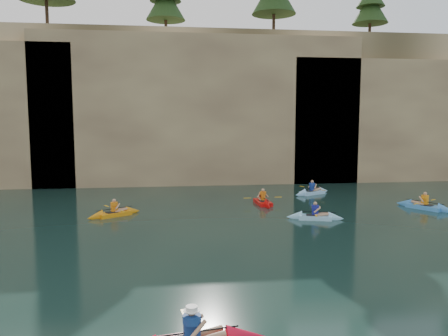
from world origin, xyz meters
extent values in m
plane|color=black|center=(0.00, 0.00, 0.00)|extent=(160.00, 160.00, 0.00)
cube|color=tan|center=(0.00, 30.00, 6.00)|extent=(70.00, 16.00, 12.00)
cube|color=tan|center=(2.00, 22.60, 5.70)|extent=(24.00, 2.40, 11.40)
cube|color=tan|center=(22.00, 22.60, 4.92)|extent=(26.00, 2.40, 9.84)
cube|color=black|center=(-4.00, 21.95, 1.60)|extent=(3.50, 1.00, 3.20)
cube|color=black|center=(10.00, 21.95, 2.25)|extent=(5.00, 1.00, 4.50)
cube|color=navy|center=(0.04, -1.63, 0.55)|extent=(0.36, 0.26, 0.49)
sphere|color=tan|center=(0.04, -1.63, 0.90)|extent=(0.20, 0.20, 0.20)
cylinder|color=black|center=(0.04, -1.63, 0.43)|extent=(2.03, 0.35, 0.04)
cube|color=#F2A914|center=(-0.11, -0.71, 0.43)|extent=(0.14, 0.43, 0.02)
cylinder|color=white|center=(0.04, -1.63, 0.94)|extent=(0.35, 0.35, 0.10)
cube|color=orange|center=(-3.18, 11.89, 0.12)|extent=(2.25, 1.81, 0.24)
cone|color=orange|center=(-2.30, 12.47, 0.12)|extent=(1.03, 0.99, 0.67)
cone|color=orange|center=(-4.06, 11.31, 0.12)|extent=(1.03, 0.99, 0.67)
cube|color=black|center=(-3.31, 11.81, 0.21)|extent=(0.69, 0.65, 0.04)
cube|color=orange|center=(-3.18, 11.89, 0.47)|extent=(0.36, 0.33, 0.45)
sphere|color=tan|center=(-3.18, 11.89, 0.79)|extent=(0.19, 0.19, 0.19)
cylinder|color=black|center=(-3.18, 11.89, 0.38)|extent=(1.67, 1.12, 0.04)
cube|color=#F2A914|center=(-3.67, 12.63, 0.38)|extent=(0.30, 0.39, 0.02)
cube|color=#F2A914|center=(-2.69, 11.15, 0.38)|extent=(0.30, 0.39, 0.02)
cube|color=#98D8FF|center=(6.67, 9.88, 0.12)|extent=(2.25, 1.25, 0.24)
cone|color=#98D8FF|center=(7.65, 9.60, 0.12)|extent=(0.91, 0.85, 0.66)
cone|color=#98D8FF|center=(5.70, 10.15, 0.12)|extent=(0.91, 0.85, 0.66)
cube|color=black|center=(6.53, 9.92, 0.21)|extent=(0.64, 0.55, 0.04)
cube|color=navy|center=(6.67, 9.88, 0.47)|extent=(0.34, 0.27, 0.44)
sphere|color=tan|center=(6.67, 9.88, 0.79)|extent=(0.19, 0.19, 0.19)
cylinder|color=black|center=(6.67, 9.88, 0.38)|extent=(1.90, 0.57, 0.04)
cube|color=#F2A914|center=(6.91, 10.73, 0.38)|extent=(0.19, 0.43, 0.02)
cube|color=#F2A914|center=(6.43, 9.03, 0.38)|extent=(0.19, 0.43, 0.02)
cube|color=red|center=(4.96, 13.97, 0.13)|extent=(0.84, 2.43, 0.25)
cone|color=red|center=(4.90, 15.10, 0.13)|extent=(0.73, 0.88, 0.69)
cone|color=red|center=(5.01, 12.84, 0.13)|extent=(0.73, 0.88, 0.69)
cube|color=black|center=(4.96, 13.82, 0.22)|extent=(0.46, 0.57, 0.04)
cube|color=orange|center=(4.96, 13.97, 0.49)|extent=(0.22, 0.32, 0.46)
sphere|color=tan|center=(4.96, 13.97, 0.82)|extent=(0.19, 0.19, 0.19)
cylinder|color=black|center=(4.96, 13.97, 0.39)|extent=(0.13, 2.04, 0.04)
cube|color=#F2A914|center=(4.03, 13.93, 0.39)|extent=(0.42, 0.10, 0.02)
cube|color=#F2A914|center=(5.88, 14.02, 0.39)|extent=(0.42, 0.10, 0.02)
cube|color=#95CCFA|center=(8.89, 16.92, 0.13)|extent=(2.40, 1.74, 0.25)
cone|color=#95CCFA|center=(9.86, 17.44, 0.13)|extent=(1.05, 1.00, 0.70)
cone|color=#95CCFA|center=(7.93, 16.41, 0.13)|extent=(1.05, 1.00, 0.70)
cube|color=black|center=(8.76, 16.85, 0.22)|extent=(0.69, 0.64, 0.04)
cube|color=navy|center=(8.89, 16.92, 0.49)|extent=(0.38, 0.33, 0.46)
sphere|color=tan|center=(8.89, 16.92, 0.83)|extent=(0.20, 0.20, 0.20)
cylinder|color=black|center=(8.89, 16.92, 0.39)|extent=(1.83, 1.00, 0.04)
cube|color=#F2A914|center=(8.45, 17.74, 0.39)|extent=(0.27, 0.41, 0.02)
cube|color=#F2A914|center=(9.33, 16.10, 0.39)|extent=(0.27, 0.41, 0.02)
cube|color=#418FDE|center=(13.46, 11.55, 0.13)|extent=(1.96, 2.56, 0.26)
cone|color=#418FDE|center=(12.84, 12.58, 0.13)|extent=(1.08, 1.14, 0.71)
cone|color=#418FDE|center=(14.09, 10.53, 0.13)|extent=(1.08, 1.14, 0.71)
cube|color=black|center=(13.54, 11.42, 0.23)|extent=(0.67, 0.70, 0.04)
cube|color=orange|center=(13.46, 11.55, 0.51)|extent=(0.35, 0.38, 0.48)
sphere|color=tan|center=(13.46, 11.55, 0.85)|extent=(0.20, 0.20, 0.20)
cylinder|color=black|center=(13.46, 11.55, 0.40)|extent=(1.13, 1.81, 0.04)
cube|color=#F2A914|center=(12.65, 11.06, 0.40)|extent=(0.40, 0.29, 0.02)
cube|color=#F2A914|center=(14.27, 12.05, 0.40)|extent=(0.40, 0.29, 0.02)
camera|label=1|loc=(-0.39, -10.37, 4.89)|focal=35.00mm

